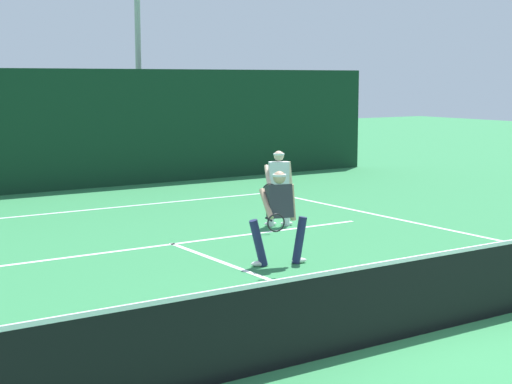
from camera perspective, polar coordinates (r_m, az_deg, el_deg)
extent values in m
plane|color=#2E7B46|center=(9.87, 11.55, -9.99)|extent=(80.00, 80.00, 0.00)
cube|color=white|center=(18.91, -12.31, -1.30)|extent=(10.60, 0.10, 0.01)
cube|color=white|center=(14.85, -5.95, -3.72)|extent=(8.64, 0.10, 0.01)
cube|color=white|center=(12.24, 0.86, -6.24)|extent=(0.10, 6.40, 0.01)
cube|color=black|center=(9.74, 11.63, -7.39)|extent=(11.43, 0.02, 0.93)
cube|color=white|center=(9.62, 11.72, -4.58)|extent=(11.43, 0.03, 0.05)
cylinder|color=#1E234C|center=(13.22, 3.12, -3.45)|extent=(0.29, 0.20, 0.79)
cylinder|color=#1E234C|center=(12.97, 0.18, -3.66)|extent=(0.34, 0.22, 0.79)
ellipsoid|color=white|center=(13.29, 3.11, -4.91)|extent=(0.28, 0.17, 0.09)
ellipsoid|color=white|center=(13.05, 0.18, -5.15)|extent=(0.28, 0.17, 0.09)
cube|color=#2D3338|center=(12.97, 1.67, -0.69)|extent=(0.47, 0.41, 0.58)
cylinder|color=tan|center=(13.05, 2.59, -0.75)|extent=(0.15, 0.12, 0.60)
cylinder|color=tan|center=(12.90, 0.74, -0.85)|extent=(0.22, 0.52, 0.46)
sphere|color=tan|center=(12.92, 1.68, 1.04)|extent=(0.21, 0.21, 0.21)
cylinder|color=white|center=(12.91, 1.68, 1.20)|extent=(0.28, 0.28, 0.04)
cylinder|color=black|center=(12.69, 0.91, -1.96)|extent=(0.10, 0.26, 0.03)
torus|color=black|center=(12.37, 1.44, -2.22)|extent=(0.29, 0.10, 0.29)
cylinder|color=silver|center=(16.56, 2.22, -1.07)|extent=(0.20, 0.19, 0.79)
cylinder|color=silver|center=(16.51, 1.04, -1.10)|extent=(0.20, 0.19, 0.79)
ellipsoid|color=white|center=(16.62, 2.21, -2.26)|extent=(0.28, 0.21, 0.09)
ellipsoid|color=white|center=(16.57, 1.04, -2.29)|extent=(0.28, 0.21, 0.09)
cube|color=silver|center=(16.44, 1.64, 1.22)|extent=(0.46, 0.38, 0.55)
cylinder|color=beige|center=(16.48, 2.41, 1.14)|extent=(0.18, 0.15, 0.61)
cylinder|color=beige|center=(16.41, 0.86, 1.12)|extent=(0.32, 0.52, 0.45)
sphere|color=beige|center=(16.39, 1.64, 2.60)|extent=(0.21, 0.21, 0.21)
cylinder|color=white|center=(16.39, 1.64, 2.73)|extent=(0.30, 0.30, 0.04)
cylinder|color=black|center=(16.18, 0.81, 0.27)|extent=(0.14, 0.25, 0.03)
torus|color=black|center=(15.85, 0.98, 0.10)|extent=(0.27, 0.15, 0.29)
sphere|color=#D1E033|center=(16.96, 3.54, -2.10)|extent=(0.07, 0.07, 0.07)
cube|color=#11311E|center=(22.04, -15.78, 4.22)|extent=(22.65, 0.12, 3.30)
cylinder|color=#9EA39E|center=(25.17, -8.41, 9.04)|extent=(0.18, 0.18, 6.94)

